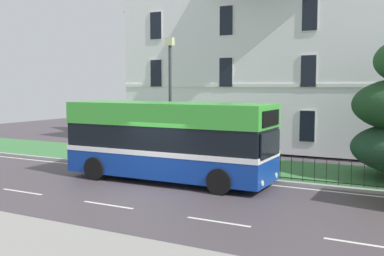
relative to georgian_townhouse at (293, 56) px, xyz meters
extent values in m
cube|color=#463E44|center=(-0.88, -16.52, -5.84)|extent=(60.00, 56.00, 0.06)
cube|color=silver|center=(-0.88, -12.87, -5.81)|extent=(54.00, 0.14, 0.01)
cube|color=silver|center=(-4.88, -18.32, -5.81)|extent=(2.00, 0.12, 0.01)
cube|color=silver|center=(-0.88, -18.32, -5.81)|extent=(2.00, 0.12, 0.01)
cube|color=silver|center=(3.12, -18.32, -5.81)|extent=(2.00, 0.12, 0.01)
cube|color=silver|center=(7.12, -18.32, -5.81)|extent=(2.00, 0.12, 0.01)
cube|color=#9E9E99|center=(-0.88, -12.40, -5.75)|extent=(57.00, 0.24, 0.12)
cube|color=#3E7941|center=(-0.88, -9.81, -5.75)|extent=(57.00, 4.94, 0.12)
cube|color=gray|center=(-0.88, -22.02, -5.81)|extent=(57.00, 3.00, 0.01)
cube|color=white|center=(0.00, 0.00, -0.91)|extent=(19.13, 10.91, 9.56)
cube|color=white|center=(0.00, -5.48, -1.89)|extent=(19.13, 0.06, 0.20)
cube|color=#2D333D|center=(0.00, -5.49, -4.59)|extent=(1.10, 0.06, 2.20)
cube|color=white|center=(-7.17, -5.49, -4.07)|extent=(0.90, 0.04, 1.76)
cube|color=black|center=(-7.17, -5.51, -4.07)|extent=(0.80, 0.03, 1.66)
cube|color=white|center=(-2.39, -5.49, -4.07)|extent=(0.90, 0.04, 1.76)
cube|color=black|center=(-2.39, -5.51, -4.07)|extent=(0.80, 0.03, 1.66)
cube|color=white|center=(2.39, -5.49, -4.07)|extent=(0.90, 0.04, 1.76)
cube|color=black|center=(2.39, -5.51, -4.07)|extent=(0.80, 0.03, 1.66)
cube|color=white|center=(-7.17, -5.49, -1.13)|extent=(0.90, 0.04, 1.76)
cube|color=black|center=(-7.17, -5.51, -1.13)|extent=(0.80, 0.03, 1.66)
cube|color=white|center=(-2.39, -5.49, -1.13)|extent=(0.90, 0.04, 1.76)
cube|color=black|center=(-2.39, -5.51, -1.13)|extent=(0.80, 0.03, 1.66)
cube|color=white|center=(2.39, -5.49, -1.13)|extent=(0.90, 0.04, 1.76)
cube|color=black|center=(2.39, -5.51, -1.13)|extent=(0.80, 0.03, 1.66)
cube|color=white|center=(-7.17, -5.49, 1.81)|extent=(0.90, 0.04, 1.76)
cube|color=black|center=(-7.17, -5.51, 1.81)|extent=(0.80, 0.03, 1.66)
cube|color=white|center=(-2.39, -5.49, 1.81)|extent=(0.90, 0.04, 1.76)
cube|color=black|center=(-2.39, -5.51, 1.81)|extent=(0.80, 0.03, 1.66)
cube|color=white|center=(2.39, -5.49, 1.81)|extent=(0.90, 0.04, 1.76)
cube|color=black|center=(2.39, -5.51, 1.81)|extent=(0.80, 0.03, 1.66)
cube|color=black|center=(0.00, -12.12, -4.74)|extent=(15.24, 0.04, 0.04)
cube|color=black|center=(0.00, -12.12, -5.61)|extent=(15.24, 0.04, 0.04)
cylinder|color=black|center=(-7.62, -12.12, -5.22)|extent=(0.02, 0.02, 0.95)
cylinder|color=black|center=(-7.16, -12.12, -5.22)|extent=(0.02, 0.02, 0.95)
cylinder|color=black|center=(-6.70, -12.12, -5.22)|extent=(0.02, 0.02, 0.95)
cylinder|color=black|center=(-6.23, -12.12, -5.22)|extent=(0.02, 0.02, 0.95)
cylinder|color=black|center=(-5.77, -12.12, -5.22)|extent=(0.02, 0.02, 0.95)
cylinder|color=black|center=(-5.31, -12.12, -5.22)|extent=(0.02, 0.02, 0.95)
cylinder|color=black|center=(-4.85, -12.12, -5.22)|extent=(0.02, 0.02, 0.95)
cylinder|color=black|center=(-4.39, -12.12, -5.22)|extent=(0.02, 0.02, 0.95)
cylinder|color=black|center=(-3.93, -12.12, -5.22)|extent=(0.02, 0.02, 0.95)
cylinder|color=black|center=(-3.46, -12.12, -5.22)|extent=(0.02, 0.02, 0.95)
cylinder|color=black|center=(-3.00, -12.12, -5.22)|extent=(0.02, 0.02, 0.95)
cylinder|color=black|center=(-2.54, -12.12, -5.22)|extent=(0.02, 0.02, 0.95)
cylinder|color=black|center=(-2.08, -12.12, -5.22)|extent=(0.02, 0.02, 0.95)
cylinder|color=black|center=(-1.62, -12.12, -5.22)|extent=(0.02, 0.02, 0.95)
cylinder|color=black|center=(-1.15, -12.12, -5.22)|extent=(0.02, 0.02, 0.95)
cylinder|color=black|center=(-0.69, -12.12, -5.22)|extent=(0.02, 0.02, 0.95)
cylinder|color=black|center=(-0.23, -12.12, -5.22)|extent=(0.02, 0.02, 0.95)
cylinder|color=black|center=(0.23, -12.12, -5.22)|extent=(0.02, 0.02, 0.95)
cylinder|color=black|center=(0.69, -12.12, -5.22)|extent=(0.02, 0.02, 0.95)
cylinder|color=black|center=(1.15, -12.12, -5.22)|extent=(0.02, 0.02, 0.95)
cylinder|color=black|center=(1.62, -12.12, -5.22)|extent=(0.02, 0.02, 0.95)
cylinder|color=black|center=(2.08, -12.12, -5.22)|extent=(0.02, 0.02, 0.95)
cylinder|color=black|center=(2.54, -12.12, -5.22)|extent=(0.02, 0.02, 0.95)
cylinder|color=black|center=(3.00, -12.12, -5.22)|extent=(0.02, 0.02, 0.95)
cylinder|color=black|center=(3.46, -12.12, -5.22)|extent=(0.02, 0.02, 0.95)
cylinder|color=black|center=(3.93, -12.12, -5.22)|extent=(0.02, 0.02, 0.95)
cylinder|color=black|center=(4.39, -12.12, -5.22)|extent=(0.02, 0.02, 0.95)
cylinder|color=black|center=(4.85, -12.12, -5.22)|extent=(0.02, 0.02, 0.95)
cylinder|color=black|center=(5.31, -12.12, -5.22)|extent=(0.02, 0.02, 0.95)
cylinder|color=black|center=(5.77, -12.12, -5.22)|extent=(0.02, 0.02, 0.95)
cylinder|color=black|center=(6.23, -12.12, -5.22)|extent=(0.02, 0.02, 0.95)
cylinder|color=black|center=(6.70, -12.12, -5.22)|extent=(0.02, 0.02, 0.95)
cube|color=navy|center=(-1.10, -14.08, -5.02)|extent=(8.60, 2.66, 1.07)
cube|color=white|center=(-1.10, -14.08, -4.53)|extent=(8.62, 2.68, 0.20)
cube|color=black|center=(-1.10, -14.08, -3.98)|extent=(8.52, 2.62, 1.01)
cube|color=green|center=(-1.10, -14.08, -3.03)|extent=(8.60, 2.66, 0.89)
cube|color=black|center=(3.20, -14.02, -4.03)|extent=(0.09, 2.14, 0.93)
cube|color=black|center=(3.20, -14.02, -3.08)|extent=(0.08, 1.83, 0.57)
cylinder|color=silver|center=(3.19, -13.21, -5.33)|extent=(0.04, 0.20, 0.20)
cylinder|color=silver|center=(3.21, -14.84, -5.33)|extent=(0.04, 0.20, 0.20)
cylinder|color=black|center=(1.71, -12.82, -5.33)|extent=(0.96, 0.31, 0.96)
cylinder|color=black|center=(1.74, -15.26, -5.33)|extent=(0.96, 0.31, 0.96)
cylinder|color=black|center=(-3.94, -12.90, -5.33)|extent=(0.96, 0.31, 0.96)
cylinder|color=black|center=(-3.91, -15.34, -5.33)|extent=(0.96, 0.31, 0.96)
cylinder|color=#333338|center=(-2.52, -11.57, -2.87)|extent=(0.14, 0.14, 5.64)
cube|color=beige|center=(-2.52, -11.57, 0.12)|extent=(0.36, 0.24, 0.36)
cylinder|color=#23472D|center=(1.29, -11.35, -5.17)|extent=(0.55, 0.55, 1.04)
ellipsoid|color=black|center=(1.29, -11.35, -4.56)|extent=(0.56, 0.56, 0.19)
camera|label=1|loc=(8.60, -30.15, -1.88)|focal=43.25mm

